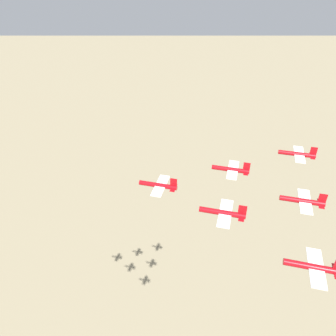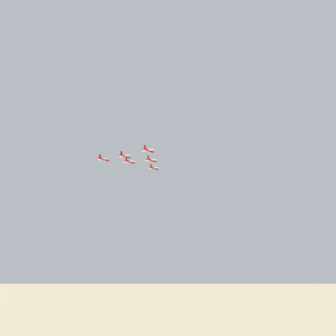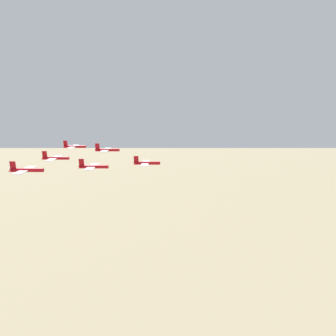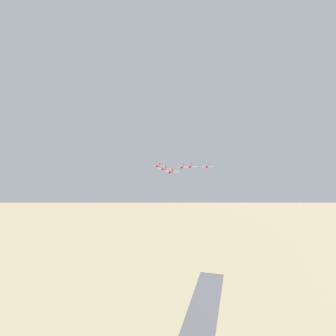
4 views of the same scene
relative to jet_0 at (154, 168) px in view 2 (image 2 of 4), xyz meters
The scene contains 6 objects.
jet_0 is the anchor object (origin of this frame).
jet_1 17.28m from the jet_0, 151.49° to the left, with size 8.50×7.98×2.85m.
jet_2 17.12m from the jet_0, 147.58° to the right, with size 8.50×7.98×2.85m.
jet_3 34.24m from the jet_0, 151.49° to the left, with size 8.50×7.98×2.85m.
jet_4 29.49m from the jet_0, behind, with size 8.50×7.98×2.85m.
jet_5 34.25m from the jet_0, 147.58° to the right, with size 8.50×7.98×2.85m.
Camera 2 is at (-151.44, -157.83, 114.05)m, focal length 35.00 mm.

